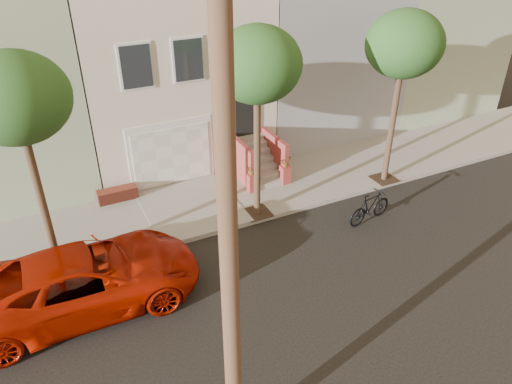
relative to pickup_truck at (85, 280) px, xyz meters
name	(u,v)px	position (x,y,z in m)	size (l,w,h in m)	color
ground	(287,295)	(4.94, -2.08, -0.83)	(90.00, 90.00, 0.00)	black
sidewalk	(214,202)	(4.94, 3.27, -0.76)	(40.00, 3.70, 0.15)	#9A978C
house_row	(158,63)	(4.94, 9.11, 2.81)	(33.10, 11.70, 7.00)	#C1B4A4
tree_left	(15,100)	(-0.56, 1.82, 4.42)	(2.70, 2.57, 6.30)	#2D2116
tree_mid	(257,66)	(5.94, 1.82, 4.42)	(2.70, 2.57, 6.30)	#2D2116
tree_right	(404,45)	(11.44, 1.82, 4.42)	(2.70, 2.57, 6.30)	#2D2116
pickup_truck	(85,280)	(0.00, 0.00, 0.00)	(2.77, 6.01, 1.67)	#A21503
motorcycle	(370,207)	(9.23, -0.10, -0.28)	(0.52, 1.85, 1.11)	black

